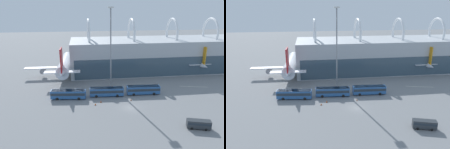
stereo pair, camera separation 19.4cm
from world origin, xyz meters
The scene contains 13 objects.
ground_plane centered at (0.00, 0.00, 0.00)m, with size 440.00×440.00×0.00m, color slate.
airliner_at_gate_near centered at (-21.66, 36.50, 5.26)m, with size 35.18×35.23×15.12m.
airliner_at_gate_far centered at (37.72, 45.31, 4.75)m, with size 40.51×43.67×13.33m.
shuttle_bus_0 centered at (-19.23, 10.03, 1.83)m, with size 11.98×3.97×3.10m.
shuttle_bus_1 centered at (-6.03, 10.51, 1.83)m, with size 11.92×3.49×3.10m.
shuttle_bus_2 centered at (7.16, 10.41, 1.83)m, with size 11.89×3.31×3.10m.
service_van_foreground centered at (14.97, -14.05, 1.38)m, with size 6.23×3.59×2.35m.
floodlight_mast centered at (-3.13, 21.01, 18.32)m, with size 2.07×2.07×30.21m.
lane_stripe_0 centered at (8.58, 14.85, 0.00)m, with size 6.49×0.25×0.01m, color silver.
lane_stripe_1 centered at (29.04, 15.08, 0.00)m, with size 10.86×0.25×0.01m, color silver.
traffic_cone_0 centered at (1.63, 5.62, 0.28)m, with size 0.44×0.44×0.58m.
traffic_cone_1 centered at (-8.60, 5.44, 0.33)m, with size 0.56×0.56×0.67m.
traffic_cone_2 centered at (-10.53, 3.69, 0.33)m, with size 0.54×0.54×0.69m.
Camera 1 is at (-14.20, -60.26, 30.34)m, focal length 35.00 mm.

